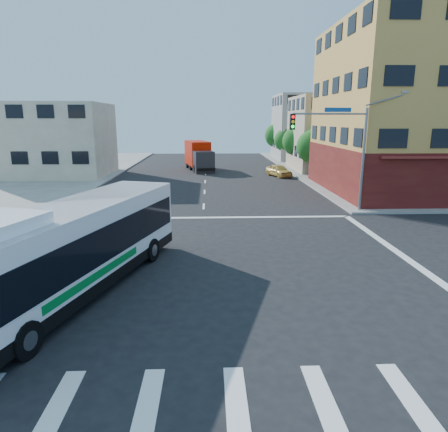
{
  "coord_description": "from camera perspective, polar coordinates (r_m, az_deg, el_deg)",
  "views": [
    {
      "loc": [
        0.43,
        -15.82,
        6.25
      ],
      "look_at": [
        1.12,
        2.81,
        1.72
      ],
      "focal_mm": 32.0,
      "sensor_mm": 36.0,
      "label": 1
    }
  ],
  "objects": [
    {
      "name": "ground",
      "position": [
        17.01,
        -3.46,
        -7.93
      ],
      "size": [
        120.0,
        120.0,
        0.0
      ],
      "primitive_type": "plane",
      "color": "black",
      "rests_on": "ground"
    },
    {
      "name": "corner_building_ne",
      "position": [
        39.48,
        28.18,
        11.55
      ],
      "size": [
        18.1,
        15.44,
        14.0
      ],
      "color": "#C39146",
      "rests_on": "ground"
    },
    {
      "name": "building_east_near",
      "position": [
        52.5,
        16.57,
        11.19
      ],
      "size": [
        12.06,
        10.06,
        9.0
      ],
      "color": "tan",
      "rests_on": "ground"
    },
    {
      "name": "building_east_far",
      "position": [
        65.92,
        12.71,
        12.23
      ],
      "size": [
        12.06,
        10.06,
        10.0
      ],
      "color": "gray",
      "rests_on": "ground"
    },
    {
      "name": "building_west",
      "position": [
        49.06,
        -23.33,
        9.93
      ],
      "size": [
        12.06,
        10.06,
        8.0
      ],
      "color": "beige",
      "rests_on": "ground"
    },
    {
      "name": "signal_mast_ne",
      "position": [
        27.84,
        16.25,
        10.5
      ],
      "size": [
        7.91,
        1.13,
        8.07
      ],
      "color": "slate",
      "rests_on": "ground"
    },
    {
      "name": "street_tree_a",
      "position": [
        45.3,
        12.74,
        9.94
      ],
      "size": [
        3.6,
        3.6,
        5.53
      ],
      "color": "#392114",
      "rests_on": "ground"
    },
    {
      "name": "street_tree_b",
      "position": [
        53.06,
        10.55,
        10.72
      ],
      "size": [
        3.8,
        3.8,
        5.79
      ],
      "color": "#392114",
      "rests_on": "ground"
    },
    {
      "name": "street_tree_c",
      "position": [
        60.9,
        8.89,
        10.85
      ],
      "size": [
        3.4,
        3.4,
        5.29
      ],
      "color": "#392114",
      "rests_on": "ground"
    },
    {
      "name": "street_tree_d",
      "position": [
        68.75,
        7.64,
        11.55
      ],
      "size": [
        4.0,
        4.0,
        6.03
      ],
      "color": "#392114",
      "rests_on": "ground"
    },
    {
      "name": "transit_bus",
      "position": [
        15.33,
        -20.91,
        -4.28
      ],
      "size": [
        6.09,
        12.43,
        3.61
      ],
      "rotation": [
        0.0,
        0.0,
        -0.3
      ],
      "color": "black",
      "rests_on": "ground"
    },
    {
      "name": "box_truck",
      "position": [
        50.79,
        -3.61,
        8.5
      ],
      "size": [
        3.98,
        8.22,
        3.56
      ],
      "rotation": [
        0.0,
        0.0,
        0.22
      ],
      "color": "#242429",
      "rests_on": "ground"
    },
    {
      "name": "parked_car",
      "position": [
        45.46,
        7.85,
        6.47
      ],
      "size": [
        2.83,
        4.26,
        1.35
      ],
      "primitive_type": "imported",
      "rotation": [
        0.0,
        0.0,
        0.34
      ],
      "color": "#DCB351",
      "rests_on": "ground"
    }
  ]
}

